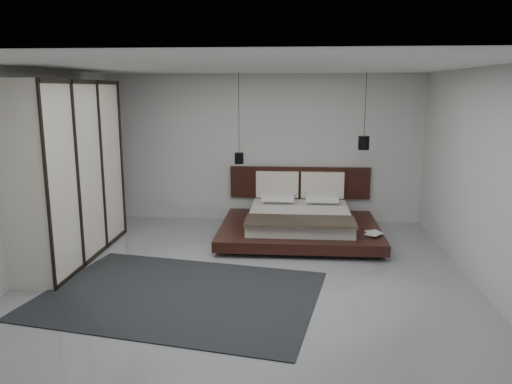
# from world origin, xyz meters

# --- Properties ---
(floor) EXTENTS (6.00, 6.00, 0.00)m
(floor) POSITION_xyz_m (0.00, 0.00, 0.00)
(floor) COLOR gray
(floor) RESTS_ON ground
(ceiling) EXTENTS (6.00, 6.00, 0.00)m
(ceiling) POSITION_xyz_m (0.00, 0.00, 2.80)
(ceiling) COLOR white
(ceiling) RESTS_ON wall_back
(wall_back) EXTENTS (6.00, 0.00, 6.00)m
(wall_back) POSITION_xyz_m (0.00, 3.00, 1.40)
(wall_back) COLOR beige
(wall_back) RESTS_ON floor
(wall_front) EXTENTS (6.00, 0.00, 6.00)m
(wall_front) POSITION_xyz_m (0.00, -3.00, 1.40)
(wall_front) COLOR beige
(wall_front) RESTS_ON floor
(wall_left) EXTENTS (0.00, 6.00, 6.00)m
(wall_left) POSITION_xyz_m (-3.00, 0.00, 1.40)
(wall_left) COLOR beige
(wall_left) RESTS_ON floor
(wall_right) EXTENTS (0.00, 6.00, 6.00)m
(wall_right) POSITION_xyz_m (3.00, 0.00, 1.40)
(wall_right) COLOR beige
(wall_right) RESTS_ON floor
(lattice_screen) EXTENTS (0.05, 0.90, 2.60)m
(lattice_screen) POSITION_xyz_m (-2.95, 2.45, 1.30)
(lattice_screen) COLOR black
(lattice_screen) RESTS_ON floor
(bed) EXTENTS (2.66, 2.34, 1.06)m
(bed) POSITION_xyz_m (0.71, 1.91, 0.28)
(bed) COLOR black
(bed) RESTS_ON floor
(book_lower) EXTENTS (0.30, 0.34, 0.03)m
(book_lower) POSITION_xyz_m (1.81, 1.27, 0.26)
(book_lower) COLOR #99724C
(book_lower) RESTS_ON bed
(book_upper) EXTENTS (0.32, 0.34, 0.02)m
(book_upper) POSITION_xyz_m (1.79, 1.25, 0.28)
(book_upper) COLOR #99724C
(book_upper) RESTS_ON book_lower
(pendant_left) EXTENTS (0.16, 0.16, 1.60)m
(pendant_left) POSITION_xyz_m (-0.38, 2.32, 1.31)
(pendant_left) COLOR black
(pendant_left) RESTS_ON ceiling
(pendant_right) EXTENTS (0.19, 0.19, 1.32)m
(pendant_right) POSITION_xyz_m (1.81, 2.32, 1.60)
(pendant_right) COLOR black
(pendant_right) RESTS_ON ceiling
(wardrobe) EXTENTS (0.64, 2.70, 2.65)m
(wardrobe) POSITION_xyz_m (-2.70, 0.56, 1.32)
(wardrobe) COLOR silver
(wardrobe) RESTS_ON floor
(rug) EXTENTS (3.73, 2.95, 0.01)m
(rug) POSITION_xyz_m (-0.79, -0.75, 0.01)
(rug) COLOR black
(rug) RESTS_ON floor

